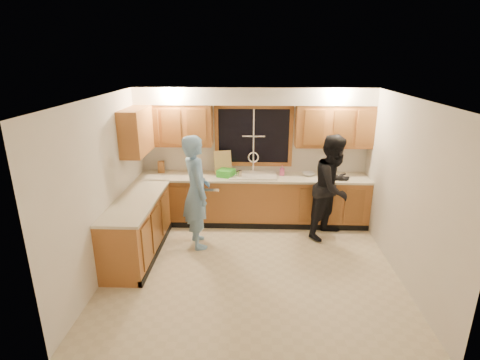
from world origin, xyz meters
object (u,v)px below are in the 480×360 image
Objects in this scene: man at (196,192)px; soap_bottle at (282,170)px; dish_crate at (226,173)px; stove at (126,245)px; woman at (333,187)px; dishwasher at (208,201)px; sink at (253,179)px; knife_block at (161,167)px; bowl at (308,174)px.

soap_bottle is at bearing -76.10° from man.
stove is at bearing -126.26° from dish_crate.
woman is 1.91m from dish_crate.
woman is (3.16, 1.33, 0.45)m from stove.
dishwasher is at bearing 119.81° from woman.
dishwasher is at bearing -23.93° from man.
sink is at bearing 112.09° from woman.
knife_block is (-1.73, 0.15, 0.16)m from sink.
woman is at bearing -33.85° from soap_bottle.
soap_bottle is at bearing 3.18° from dishwasher.
dishwasher is at bearing 62.31° from stove.
dish_crate is (1.31, 1.78, 0.53)m from stove.
soap_bottle is (2.26, -0.09, -0.01)m from knife_block.
knife_block is 1.25m from dish_crate.
soap_bottle is at bearing 38.98° from stove.
dish_crate is 1.47× the size of soap_bottle.
knife_block is 2.26m from soap_bottle.
woman is at bearing 22.83° from stove.
knife_block is at bearing 87.92° from stove.
soap_bottle reaches higher than dish_crate.
knife_block reaches higher than dish_crate.
soap_bottle is (-0.83, 0.56, 0.11)m from woman.
woman is at bearing -12.23° from dishwasher.
man reaches higher than sink.
man is at bearing -61.05° from knife_block.
dish_crate reaches higher than bowl.
soap_bottle is at bearing -179.88° from bowl.
bowl is (-0.35, 0.56, 0.05)m from woman.
man is at bearing -152.89° from bowl.
man is at bearing -93.53° from dishwasher.
soap_bottle is (1.02, 0.11, 0.03)m from dish_crate.
knife_block reaches higher than dishwasher.
bowl is (1.01, 0.06, 0.08)m from sink.
man is 10.00× the size of soap_bottle.
woman reaches higher than knife_block.
sink is 0.96× the size of stove.
woman is at bearing -57.89° from bowl.
dishwasher is (-0.85, -0.01, -0.45)m from sink.
stove is 2.06m from knife_block.
sink is 1.02m from bowl.
dishwasher is 2.31m from woman.
man is 1.04× the size of woman.
dish_crate is (0.41, 0.87, 0.05)m from man.
sink is at bearing 45.39° from stove.
man is at bearing -134.61° from sink.
dishwasher is 3.71× the size of bowl.
bowl is at bearing 2.39° from dishwasher.
bowl is (2.81, 1.89, 0.50)m from stove.
woman reaches higher than dishwasher.
stove is at bearing -146.12° from bowl.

